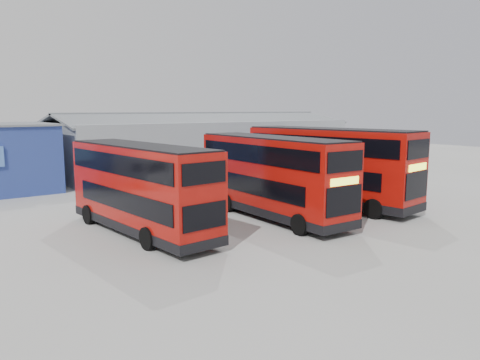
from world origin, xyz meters
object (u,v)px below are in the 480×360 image
Objects in this scene: maintenance_shed at (204,144)px; double_decker_right at (330,167)px; double_decker_centre at (272,178)px; double_decker_left at (141,190)px; single_decker_blue at (309,165)px.

double_decker_right is at bearing -99.82° from maintenance_shed.
maintenance_shed is at bearing 69.62° from double_decker_centre.
double_decker_right is at bearing 172.22° from double_decker_left.
maintenance_shed reaches higher than double_decker_left.
single_decker_blue is at bearing -78.97° from maintenance_shed.
maintenance_shed is 25.82m from double_decker_left.
double_decker_centre is (-8.87, -21.22, -0.28)m from maintenance_shed.
double_decker_right reaches higher than single_decker_blue.
double_decker_left is at bearing 14.72° from single_decker_blue.
double_decker_centre is (7.51, -1.27, 0.09)m from double_decker_left.
double_decker_left is at bearing -129.38° from maintenance_shed.
single_decker_blue is at bearing 45.32° from double_decker_right.
double_decker_right is 1.12× the size of single_decker_blue.
double_decker_centre is at bearing 30.47° from single_decker_blue.
single_decker_blue is (2.51, -12.86, -1.18)m from maintenance_shed.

